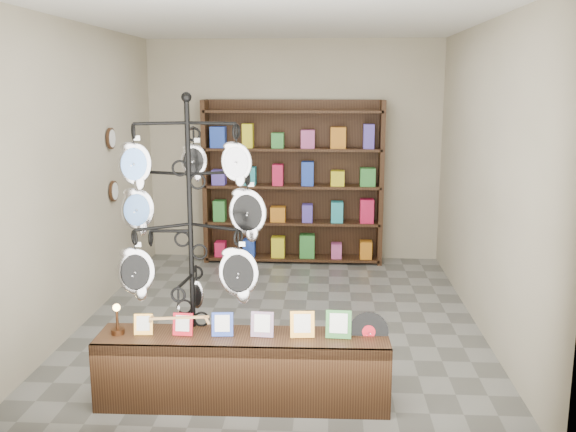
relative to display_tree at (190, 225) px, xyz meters
name	(u,v)px	position (x,y,z in m)	size (l,w,h in m)	color
ground	(280,319)	(0.56, 1.61, -1.35)	(5.00, 5.00, 0.00)	slate
room_envelope	(280,141)	(0.56, 1.61, 0.50)	(5.00, 5.00, 5.00)	#B3A990
display_tree	(190,225)	(0.00, 0.00, 0.00)	(1.20, 1.05, 2.34)	black
front_shelf	(243,369)	(0.41, -0.18, -1.08)	(2.20, 0.49, 0.78)	black
back_shelving	(293,187)	(0.56, 3.90, -0.32)	(2.42, 0.36, 2.20)	black
wall_clocks	(112,165)	(-1.41, 2.41, 0.15)	(0.03, 0.24, 0.84)	black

